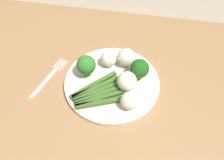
% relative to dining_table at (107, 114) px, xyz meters
% --- Properties ---
extents(dining_table, '(1.49, 0.81, 0.76)m').
position_rel_dining_table_xyz_m(dining_table, '(0.00, 0.00, 0.00)').
color(dining_table, '#9E754C').
rests_on(dining_table, ground_plane).
extents(plate, '(0.28, 0.28, 0.01)m').
position_rel_dining_table_xyz_m(plate, '(0.01, 0.04, 0.11)').
color(plate, silver).
rests_on(plate, dining_table).
extents(asparagus_bundle, '(0.16, 0.14, 0.01)m').
position_rel_dining_table_xyz_m(asparagus_bundle, '(-0.02, -0.01, 0.13)').
color(asparagus_bundle, '#3D6626').
rests_on(asparagus_bundle, plate).
extents(broccoli_left, '(0.06, 0.06, 0.07)m').
position_rel_dining_table_xyz_m(broccoli_left, '(-0.07, 0.06, 0.16)').
color(broccoli_left, '#609E3D').
rests_on(broccoli_left, plate).
extents(broccoli_near_center, '(0.05, 0.05, 0.07)m').
position_rel_dining_table_xyz_m(broccoli_near_center, '(0.08, 0.07, 0.16)').
color(broccoli_near_center, '#4C7F2B').
rests_on(broccoli_near_center, plate).
extents(cauliflower_outer_edge, '(0.05, 0.05, 0.05)m').
position_rel_dining_table_xyz_m(cauliflower_outer_edge, '(-0.01, 0.11, 0.14)').
color(cauliflower_outer_edge, white).
rests_on(cauliflower_outer_edge, plate).
extents(cauliflower_front_left, '(0.06, 0.06, 0.06)m').
position_rel_dining_table_xyz_m(cauliflower_front_left, '(0.05, 0.03, 0.15)').
color(cauliflower_front_left, silver).
rests_on(cauliflower_front_left, plate).
extents(cauliflower_near_fork, '(0.05, 0.05, 0.05)m').
position_rel_dining_table_xyz_m(cauliflower_near_fork, '(0.07, -0.03, 0.14)').
color(cauliflower_near_fork, white).
rests_on(cauliflower_near_fork, plate).
extents(cauliflower_front, '(0.06, 0.06, 0.06)m').
position_rel_dining_table_xyz_m(cauliflower_front, '(0.04, 0.12, 0.15)').
color(cauliflower_front, silver).
rests_on(cauliflower_front, plate).
extents(fork, '(0.06, 0.16, 0.00)m').
position_rel_dining_table_xyz_m(fork, '(-0.18, 0.03, 0.11)').
color(fork, silver).
rests_on(fork, dining_table).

